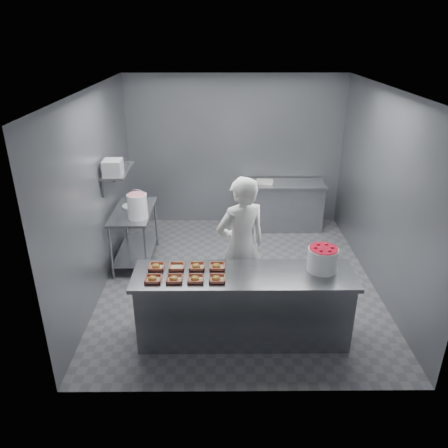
{
  "coord_description": "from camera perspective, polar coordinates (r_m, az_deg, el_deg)",
  "views": [
    {
      "loc": [
        -0.27,
        -5.73,
        3.51
      ],
      "look_at": [
        -0.22,
        -0.2,
        1.02
      ],
      "focal_mm": 35.0,
      "sensor_mm": 36.0,
      "label": 1
    }
  ],
  "objects": [
    {
      "name": "paper_stack",
      "position": [
        8.1,
        5.36,
        5.52
      ],
      "size": [
        0.34,
        0.27,
        0.05
      ],
      "primitive_type": "cube",
      "rotation": [
        0.0,
        0.0,
        -0.19
      ],
      "color": "silver",
      "rests_on": "back_counter"
    },
    {
      "name": "glaze_bucket",
      "position": [
        6.62,
        -11.24,
        2.38
      ],
      "size": [
        0.31,
        0.29,
        0.45
      ],
      "color": "white",
      "rests_on": "prep_table"
    },
    {
      "name": "prep_table",
      "position": [
        7.11,
        -11.62,
        -0.52
      ],
      "size": [
        0.6,
        1.2,
        0.9
      ],
      "color": "slate",
      "rests_on": "ground"
    },
    {
      "name": "rag",
      "position": [
        7.17,
        -12.05,
        2.43
      ],
      "size": [
        0.15,
        0.13,
        0.02
      ],
      "primitive_type": "cube",
      "rotation": [
        0.0,
        0.0,
        0.03
      ],
      "color": "#CCB28C",
      "rests_on": "prep_table"
    },
    {
      "name": "worker",
      "position": [
        5.62,
        2.22,
        -2.95
      ],
      "size": [
        0.81,
        0.7,
        1.88
      ],
      "primitive_type": "imported",
      "rotation": [
        0.0,
        0.0,
        3.57
      ],
      "color": "white",
      "rests_on": "ground"
    },
    {
      "name": "strawberry_tub",
      "position": [
        5.23,
        12.76,
        -4.4
      ],
      "size": [
        0.35,
        0.35,
        0.29
      ],
      "color": "white",
      "rests_on": "service_counter"
    },
    {
      "name": "wall_back",
      "position": [
        8.26,
        1.45,
        9.44
      ],
      "size": [
        4.0,
        0.04,
        2.8
      ],
      "primitive_type": "cube",
      "color": "slate",
      "rests_on": "ground"
    },
    {
      "name": "tray_7",
      "position": [
        5.21,
        -0.93,
        -5.54
      ],
      "size": [
        0.19,
        0.18,
        0.06
      ],
      "color": "tan",
      "rests_on": "service_counter"
    },
    {
      "name": "ceiling",
      "position": [
        5.78,
        2.32,
        17.17
      ],
      "size": [
        4.5,
        4.5,
        0.0
      ],
      "primitive_type": "plane",
      "rotation": [
        3.14,
        0.0,
        0.0
      ],
      "color": "white",
      "rests_on": "wall_back"
    },
    {
      "name": "tray_6",
      "position": [
        5.22,
        -3.58,
        -5.54
      ],
      "size": [
        0.19,
        0.18,
        0.06
      ],
      "color": "tan",
      "rests_on": "service_counter"
    },
    {
      "name": "tray_3",
      "position": [
        4.97,
        -0.96,
        -7.15
      ],
      "size": [
        0.19,
        0.18,
        0.06
      ],
      "color": "tan",
      "rests_on": "service_counter"
    },
    {
      "name": "tray_1",
      "position": [
        4.99,
        -6.51,
        -7.13
      ],
      "size": [
        0.19,
        0.18,
        0.06
      ],
      "color": "tan",
      "rests_on": "service_counter"
    },
    {
      "name": "tray_5",
      "position": [
        5.24,
        -6.18,
        -5.55
      ],
      "size": [
        0.19,
        0.18,
        0.04
      ],
      "color": "tan",
      "rests_on": "service_counter"
    },
    {
      "name": "tray_2",
      "position": [
        4.97,
        -3.74,
        -7.15
      ],
      "size": [
        0.19,
        0.18,
        0.06
      ],
      "color": "tan",
      "rests_on": "service_counter"
    },
    {
      "name": "wall_left",
      "position": [
        6.35,
        -16.29,
        3.83
      ],
      "size": [
        0.04,
        4.5,
        2.8
      ],
      "primitive_type": "cube",
      "color": "slate",
      "rests_on": "ground"
    },
    {
      "name": "appliance",
      "position": [
        6.52,
        -14.31,
        7.16
      ],
      "size": [
        0.27,
        0.31,
        0.22
      ],
      "primitive_type": "cube",
      "rotation": [
        0.0,
        0.0,
        0.03
      ],
      "color": "gray",
      "rests_on": "wall_shelf"
    },
    {
      "name": "back_counter",
      "position": [
        8.3,
        7.68,
        2.42
      ],
      "size": [
        1.5,
        0.6,
        0.9
      ],
      "color": "slate",
      "rests_on": "ground"
    },
    {
      "name": "tray_0",
      "position": [
        5.03,
        -9.26,
        -7.09
      ],
      "size": [
        0.19,
        0.18,
        0.06
      ],
      "color": "tan",
      "rests_on": "service_counter"
    },
    {
      "name": "service_counter",
      "position": [
        5.35,
        2.54,
        -10.64
      ],
      "size": [
        2.6,
        0.7,
        0.9
      ],
      "color": "slate",
      "rests_on": "ground"
    },
    {
      "name": "tray_4",
      "position": [
        5.27,
        -8.83,
        -5.5
      ],
      "size": [
        0.19,
        0.18,
        0.06
      ],
      "color": "tan",
      "rests_on": "service_counter"
    },
    {
      "name": "bucket_lid",
      "position": [
        7.13,
        -12.01,
        2.31
      ],
      "size": [
        0.36,
        0.36,
        0.02
      ],
      "primitive_type": "cylinder",
      "rotation": [
        0.0,
        0.0,
        0.3
      ],
      "color": "white",
      "rests_on": "prep_table"
    },
    {
      "name": "wall_right",
      "position": [
        6.51,
        20.01,
        3.84
      ],
      "size": [
        0.04,
        4.5,
        2.8
      ],
      "primitive_type": "cube",
      "color": "slate",
      "rests_on": "ground"
    },
    {
      "name": "floor",
      "position": [
        6.72,
        1.92,
        -7.23
      ],
      "size": [
        4.5,
        4.5,
        0.0
      ],
      "primitive_type": "plane",
      "color": "#4C4C51",
      "rests_on": "ground"
    },
    {
      "name": "wall_shelf",
      "position": [
        6.81,
        -13.71,
        6.82
      ],
      "size": [
        0.35,
        0.9,
        0.03
      ],
      "primitive_type": "cube",
      "color": "slate",
      "rests_on": "wall_left"
    }
  ]
}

